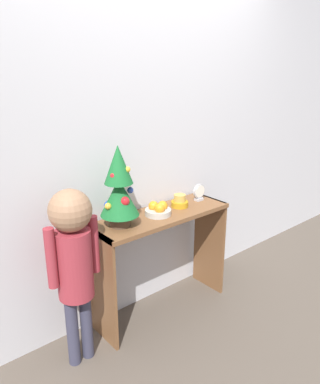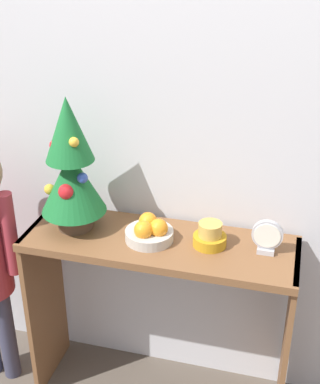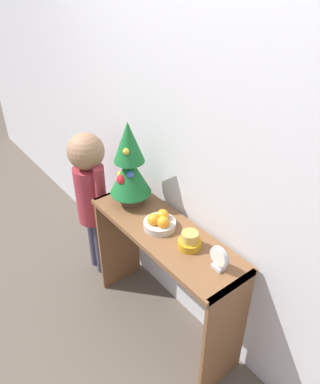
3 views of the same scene
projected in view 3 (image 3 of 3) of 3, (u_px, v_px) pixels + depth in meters
ground_plane at (143, 336)px, 2.38m from camera, size 12.00×12.00×0.00m
back_wall at (198, 140)px, 1.90m from camera, size 7.00×0.05×2.50m
console_table at (164, 256)px, 2.15m from camera, size 1.02×0.34×0.77m
mini_tree at (129, 165)px, 2.14m from camera, size 0.25×0.25×0.52m
fruit_bowl at (160, 222)px, 2.05m from camera, size 0.18×0.18×0.09m
singing_bowl at (190, 241)px, 1.91m from camera, size 0.12×0.12×0.09m
desk_clock at (219, 259)px, 1.76m from camera, size 0.11×0.04×0.13m
child_figure at (90, 186)px, 2.50m from camera, size 0.32×0.24×1.11m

